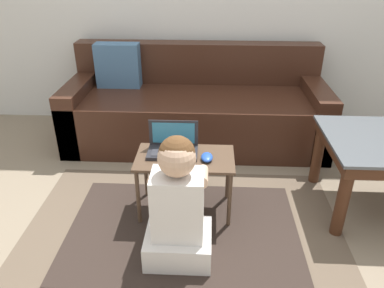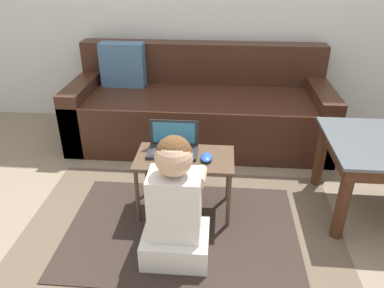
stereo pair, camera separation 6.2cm
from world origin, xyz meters
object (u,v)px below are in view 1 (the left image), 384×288
couch (195,109)px  computer_mouse (207,157)px  laptop (173,148)px  person_seated (178,207)px  laptop_desk (185,164)px

couch → computer_mouse: (0.12, -1.03, 0.13)m
couch → laptop: 0.97m
computer_mouse → person_seated: 0.40m
couch → laptop_desk: couch is taller
laptop_desk → person_seated: bearing=-91.4°
laptop_desk → laptop: (-0.07, 0.05, 0.08)m
couch → computer_mouse: size_ratio=19.35×
laptop → computer_mouse: size_ratio=2.75×
laptop_desk → laptop: laptop is taller
couch → computer_mouse: bearing=-83.6°
computer_mouse → person_seated: (-0.14, -0.36, -0.08)m
computer_mouse → laptop_desk: bearing=168.5°
couch → laptop: size_ratio=7.04×
laptop → computer_mouse: laptop is taller
person_seated → laptop: bearing=98.5°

